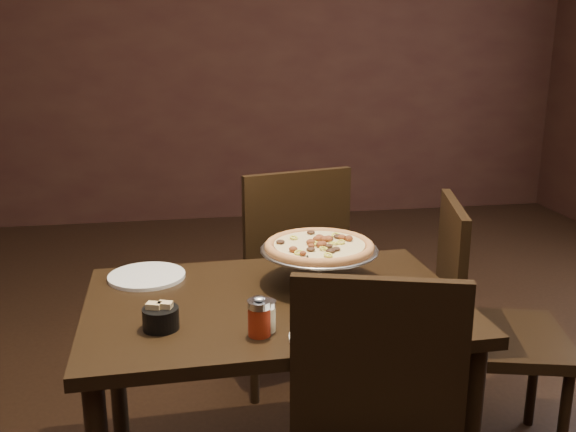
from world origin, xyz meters
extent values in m
cube|color=black|center=(0.00, 3.51, 1.40)|extent=(6.00, 0.02, 2.80)
cube|color=black|center=(-0.01, -0.04, 0.69)|extent=(1.16, 0.79, 0.04)
cylinder|color=black|center=(-0.53, 0.27, 0.34)|extent=(0.06, 0.06, 0.67)
cylinder|color=black|center=(0.50, 0.30, 0.34)|extent=(0.06, 0.06, 0.67)
cylinder|color=silver|center=(0.15, 0.06, 0.72)|extent=(0.13, 0.13, 0.01)
cylinder|color=silver|center=(0.15, 0.06, 0.77)|extent=(0.03, 0.03, 0.10)
cylinder|color=silver|center=(0.15, 0.06, 0.82)|extent=(0.09, 0.09, 0.01)
cylinder|color=gray|center=(0.15, 0.06, 0.83)|extent=(0.37, 0.37, 0.01)
torus|color=gray|center=(0.15, 0.06, 0.83)|extent=(0.38, 0.38, 0.01)
cylinder|color=#AA6333|center=(0.15, 0.06, 0.84)|extent=(0.34, 0.34, 0.01)
torus|color=#AA6333|center=(0.15, 0.06, 0.84)|extent=(0.35, 0.35, 0.03)
cylinder|color=#E5C07D|center=(0.15, 0.06, 0.85)|extent=(0.29, 0.29, 0.01)
cylinder|color=#F7F4C0|center=(-0.06, -0.26, 0.75)|extent=(0.05, 0.05, 0.07)
cylinder|color=silver|center=(-0.06, -0.26, 0.79)|extent=(0.06, 0.06, 0.02)
ellipsoid|color=silver|center=(-0.06, -0.26, 0.81)|extent=(0.03, 0.03, 0.01)
cylinder|color=maroon|center=(-0.09, -0.28, 0.75)|extent=(0.06, 0.06, 0.08)
cylinder|color=silver|center=(-0.09, -0.28, 0.80)|extent=(0.06, 0.06, 0.02)
ellipsoid|color=silver|center=(-0.09, -0.28, 0.82)|extent=(0.03, 0.03, 0.01)
cylinder|color=black|center=(-0.35, -0.19, 0.74)|extent=(0.10, 0.10, 0.06)
cube|color=#D7B77C|center=(-0.36, -0.19, 0.76)|extent=(0.05, 0.04, 0.07)
cube|color=#D7B77C|center=(-0.33, -0.19, 0.76)|extent=(0.05, 0.04, 0.07)
cube|color=white|center=(0.33, -0.21, 0.72)|extent=(0.18, 0.18, 0.02)
cylinder|color=white|center=(-0.40, 0.21, 0.72)|extent=(0.25, 0.25, 0.01)
cylinder|color=white|center=(0.10, -0.34, 0.72)|extent=(0.22, 0.22, 0.01)
cone|color=silver|center=(0.09, -0.03, 0.84)|extent=(0.14, 0.14, 0.00)
cylinder|color=black|center=(0.09, -0.03, 0.84)|extent=(0.05, 0.14, 0.02)
cube|color=black|center=(0.13, 0.78, 0.47)|extent=(0.56, 0.56, 0.04)
cube|color=black|center=(0.18, 0.57, 0.74)|extent=(0.45, 0.15, 0.48)
cylinder|color=black|center=(0.26, 1.00, 0.22)|extent=(0.04, 0.04, 0.45)
cylinder|color=black|center=(-0.10, 0.91, 0.22)|extent=(0.04, 0.04, 0.45)
cylinder|color=black|center=(0.35, 0.64, 0.22)|extent=(0.04, 0.04, 0.45)
cylinder|color=black|center=(-0.01, 0.55, 0.22)|extent=(0.04, 0.04, 0.45)
cube|color=black|center=(0.18, -0.47, 0.70)|extent=(0.43, 0.15, 0.46)
cube|color=black|center=(0.83, 0.08, 0.45)|extent=(0.54, 0.54, 0.04)
cube|color=black|center=(0.64, 0.13, 0.71)|extent=(0.14, 0.43, 0.46)
cylinder|color=black|center=(0.96, -0.14, 0.22)|extent=(0.04, 0.04, 0.43)
cylinder|color=black|center=(1.05, 0.21, 0.22)|extent=(0.04, 0.04, 0.43)
cylinder|color=black|center=(0.61, -0.05, 0.22)|extent=(0.04, 0.04, 0.43)
cylinder|color=black|center=(0.70, 0.30, 0.22)|extent=(0.04, 0.04, 0.43)
camera|label=1|loc=(-0.27, -1.85, 1.48)|focal=40.00mm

